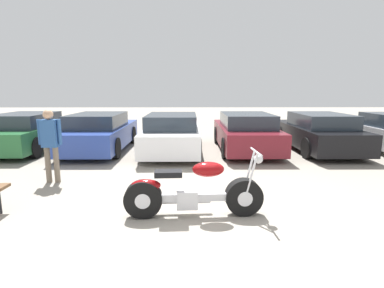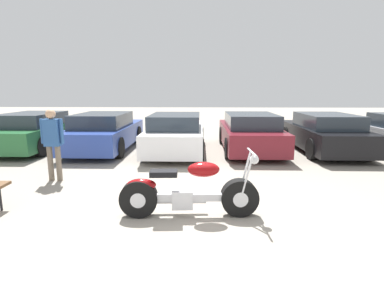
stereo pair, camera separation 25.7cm
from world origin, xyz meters
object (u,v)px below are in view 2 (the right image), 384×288
object	(u,v)px
parked_car_blue	(105,132)
parked_car_maroon	(250,133)
parked_car_white	(176,134)
person_standing	(53,139)
motorcycle	(187,192)
parked_car_black	(324,133)
parked_car_green	(36,131)

from	to	relation	value
parked_car_blue	parked_car_maroon	xyz separation A→B (m)	(4.95, -0.02, 0.00)
parked_car_white	parked_car_maroon	distance (m)	2.49
person_standing	parked_car_blue	bearing A→B (deg)	89.47
motorcycle	parked_car_white	size ratio (longest dim) A/B	0.53
parked_car_maroon	parked_car_black	xyz separation A→B (m)	(2.48, -0.02, 0.00)
parked_car_white	parked_car_black	world-z (taller)	same
parked_car_white	person_standing	bearing A→B (deg)	-127.34
parked_car_maroon	parked_car_black	size ratio (longest dim) A/B	1.00
parked_car_black	parked_car_maroon	bearing A→B (deg)	179.58
parked_car_blue	person_standing	world-z (taller)	person_standing
parked_car_green	parked_car_maroon	world-z (taller)	same
parked_car_green	parked_car_black	distance (m)	9.91
parked_car_white	parked_car_maroon	bearing A→B (deg)	6.19
motorcycle	parked_car_white	distance (m)	5.19
parked_car_blue	parked_car_white	bearing A→B (deg)	-6.55
parked_car_green	motorcycle	bearing A→B (deg)	-45.07
parked_car_green	parked_car_blue	size ratio (longest dim) A/B	1.00
motorcycle	parked_car_green	world-z (taller)	parked_car_green
parked_car_green	parked_car_black	size ratio (longest dim) A/B	1.00
motorcycle	parked_car_black	xyz separation A→B (m)	(4.35, 5.40, 0.21)
person_standing	parked_car_green	bearing A→B (deg)	123.37
parked_car_blue	parked_car_black	bearing A→B (deg)	-0.27
motorcycle	parked_car_white	xyz separation A→B (m)	(-0.61, 5.15, 0.21)
parked_car_green	person_standing	distance (m)	4.46
parked_car_green	parked_car_maroon	size ratio (longest dim) A/B	1.00
parked_car_maroon	person_standing	xyz separation A→B (m)	(-4.99, -3.56, 0.35)
parked_car_white	parked_car_black	xyz separation A→B (m)	(4.95, 0.25, 0.00)
parked_car_white	parked_car_maroon	xyz separation A→B (m)	(2.48, 0.27, 0.00)
parked_car_green	parked_car_white	distance (m)	4.97
motorcycle	parked_car_blue	size ratio (longest dim) A/B	0.53
parked_car_maroon	person_standing	world-z (taller)	person_standing
parked_car_blue	parked_car_green	bearing A→B (deg)	176.87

